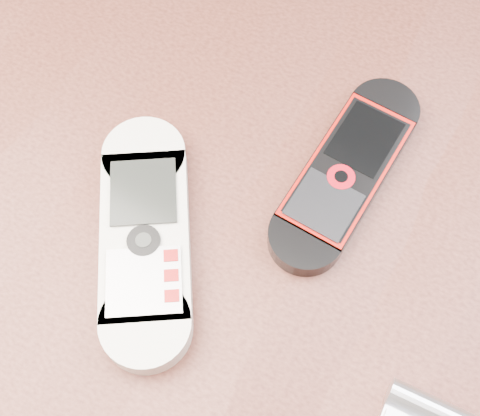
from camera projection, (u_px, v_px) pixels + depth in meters
name	position (u px, v px, depth m)	size (l,w,h in m)	color
ground	(237.00, 398.00, 1.13)	(4.00, 4.00, 0.00)	#472B19
table	(235.00, 265.00, 0.55)	(1.20, 0.80, 0.75)	black
nokia_white	(145.00, 237.00, 0.44)	(0.06, 0.18, 0.02)	silver
nokia_black_red	(346.00, 171.00, 0.46)	(0.05, 0.16, 0.02)	black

